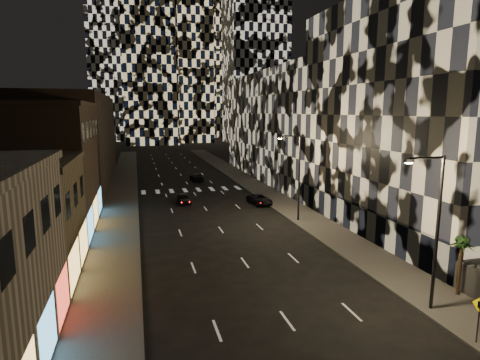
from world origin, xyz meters
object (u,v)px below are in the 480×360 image
streetlight_near (434,223)px  car_dark_oncoming (197,177)px  ped_sign (479,312)px  streetlight_far (297,172)px  car_dark_rightlane (260,199)px  car_dark_midlane (184,199)px  palm_tree (462,247)px

streetlight_near → car_dark_oncoming: bearing=97.6°
car_dark_oncoming → ped_sign: ped_sign is taller
streetlight_far → car_dark_rightlane: bearing=99.0°
streetlight_far → car_dark_midlane: 16.24m
car_dark_midlane → streetlight_near: bearing=-72.8°
car_dark_midlane → ped_sign: bearing=-74.7°
car_dark_midlane → car_dark_rightlane: car_dark_midlane is taller
car_dark_midlane → ped_sign: (10.51, -34.98, 1.11)m
streetlight_far → ped_sign: size_ratio=3.75×
car_dark_oncoming → streetlight_near: bearing=93.1°
car_dark_oncoming → palm_tree: 47.98m
car_dark_oncoming → streetlight_far: bearing=98.3°
streetlight_far → car_dark_midlane: streetlight_far is taller
streetlight_near → car_dark_rightlane: (-1.35, 28.60, -4.72)m
streetlight_near → car_dark_rightlane: bearing=92.7°
car_dark_midlane → palm_tree: 33.34m
ped_sign → palm_tree: palm_tree is taller
car_dark_oncoming → car_dark_rightlane: car_dark_rightlane is taller
streetlight_far → ped_sign: streetlight_far is taller
streetlight_near → palm_tree: streetlight_near is taller
car_dark_oncoming → car_dark_rightlane: size_ratio=0.94×
streetlight_near → palm_tree: (3.15, 1.12, -2.12)m
streetlight_far → car_dark_oncoming: 29.18m
streetlight_near → car_dark_midlane: 33.46m
streetlight_far → palm_tree: streetlight_far is taller
car_dark_midlane → car_dark_rightlane: size_ratio=0.84×
car_dark_rightlane → palm_tree: 27.96m
streetlight_far → car_dark_oncoming: (-6.41, 28.07, -4.74)m
palm_tree → car_dark_rightlane: bearing=99.3°
streetlight_far → car_dark_midlane: bearing=132.8°
car_dark_rightlane → palm_tree: (4.50, -27.48, 2.61)m
car_dark_midlane → car_dark_rightlane: bearing=-18.3°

